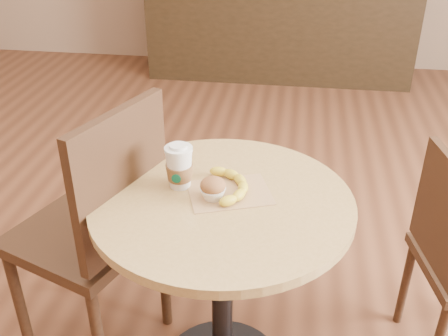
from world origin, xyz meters
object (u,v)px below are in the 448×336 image
muffin (213,188)px  banana (229,186)px  chair_left (99,227)px  coffee_cup (179,168)px  cafe_table (222,249)px

muffin → banana: (0.04, 0.05, -0.02)m
chair_left → coffee_cup: chair_left is taller
cafe_table → banana: (0.01, 0.04, 0.21)m
muffin → banana: bearing=51.3°
cafe_table → chair_left: size_ratio=0.78×
banana → cafe_table: bearing=-122.1°
chair_left → muffin: 0.48m
cafe_table → coffee_cup: (-0.14, 0.05, 0.25)m
chair_left → banana: chair_left is taller
coffee_cup → muffin: coffee_cup is taller
cafe_table → muffin: muffin is taller
chair_left → cafe_table: bearing=101.6°
muffin → cafe_table: bearing=17.7°
cafe_table → coffee_cup: size_ratio=5.55×
chair_left → muffin: size_ratio=12.97×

